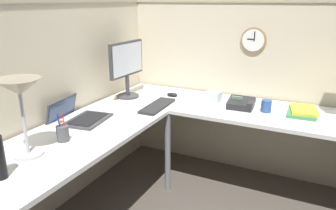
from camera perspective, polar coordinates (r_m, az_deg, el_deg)
ground_plane at (r=2.76m, az=1.52°, el=-16.73°), size 6.80×6.80×0.00m
cubicle_wall_back at (r=2.61m, az=-19.54°, el=-0.52°), size 2.57×0.12×1.58m
cubicle_wall_right at (r=3.12m, az=12.85°, el=2.99°), size 0.12×2.37×1.58m
desk at (r=2.32m, az=1.20°, el=-5.98°), size 2.35×2.15×0.73m
monitor at (r=2.91m, az=-7.21°, el=6.93°), size 0.46×0.20×0.50m
laptop at (r=2.49m, az=-15.73°, el=-1.91°), size 0.39×0.42×0.22m
keyboard at (r=2.68m, az=-1.84°, el=-0.15°), size 0.44×0.16×0.02m
computer_mouse at (r=2.98m, az=0.76°, el=1.83°), size 0.06×0.10×0.03m
desk_lamp_dome at (r=1.92m, az=-24.50°, el=1.84°), size 0.24×0.24×0.44m
pen_cup at (r=2.13m, az=-17.95°, el=-4.70°), size 0.08×0.08×0.18m
office_phone at (r=2.71m, az=12.77°, el=0.19°), size 0.20×0.21×0.11m
book_stack at (r=2.72m, az=22.50°, el=-1.05°), size 0.30×0.24×0.04m
coffee_mug at (r=2.67m, az=16.82°, el=-0.17°), size 0.08×0.08×0.10m
tissue_box at (r=2.83m, az=7.96°, el=1.41°), size 0.12×0.12×0.09m
wall_clock at (r=2.97m, az=14.73°, el=10.91°), size 0.04×0.22×0.22m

